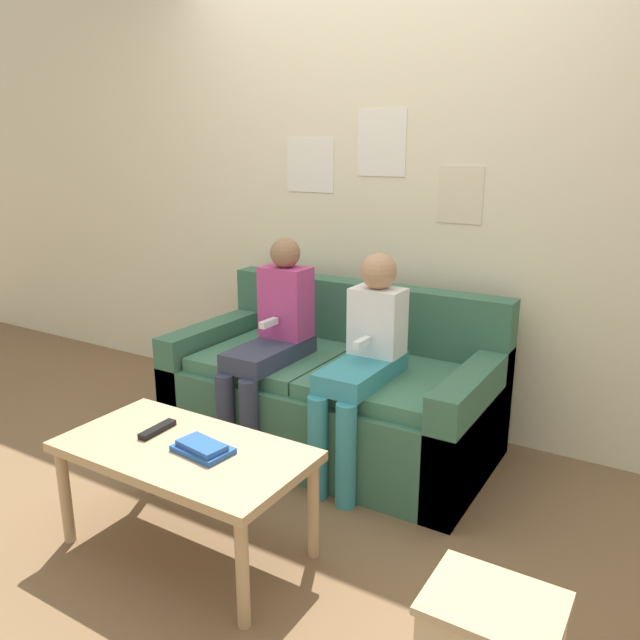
% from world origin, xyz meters
% --- Properties ---
extents(ground_plane, '(10.00, 10.00, 0.00)m').
position_xyz_m(ground_plane, '(0.00, 0.00, 0.00)').
color(ground_plane, brown).
extents(wall_back, '(8.00, 0.06, 2.60)m').
position_xyz_m(wall_back, '(-0.00, 1.04, 1.30)').
color(wall_back, beige).
rests_on(wall_back, ground_plane).
extents(couch, '(1.60, 0.83, 0.80)m').
position_xyz_m(couch, '(0.00, 0.53, 0.28)').
color(couch, '#38664C').
rests_on(couch, ground_plane).
extents(coffee_table, '(0.95, 0.50, 0.43)m').
position_xyz_m(coffee_table, '(-0.03, -0.52, 0.38)').
color(coffee_table, tan).
rests_on(coffee_table, ground_plane).
extents(person_left, '(0.24, 0.57, 1.07)m').
position_xyz_m(person_left, '(-0.24, 0.33, 0.59)').
color(person_left, '#33384C').
rests_on(person_left, ground_plane).
extents(person_right, '(0.24, 0.57, 1.04)m').
position_xyz_m(person_right, '(0.27, 0.33, 0.58)').
color(person_right, teal).
rests_on(person_right, ground_plane).
extents(tv_remote, '(0.04, 0.17, 0.02)m').
position_xyz_m(tv_remote, '(-0.20, -0.48, 0.44)').
color(tv_remote, black).
rests_on(tv_remote, coffee_table).
extents(book_stack, '(0.22, 0.16, 0.04)m').
position_xyz_m(book_stack, '(0.06, -0.52, 0.45)').
color(book_stack, '#23519E').
rests_on(book_stack, coffee_table).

